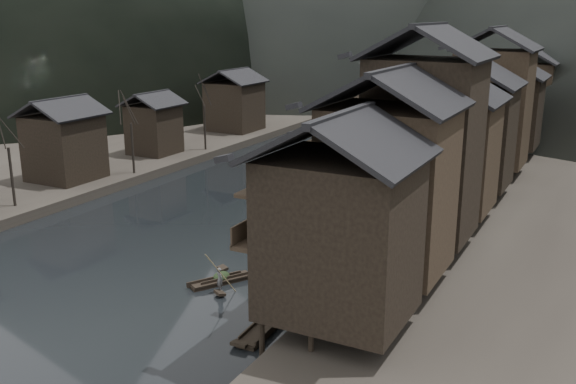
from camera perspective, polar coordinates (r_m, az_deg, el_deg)
The scene contains 12 objects.
water at distance 49.04m, azimuth -10.68°, elevation -5.31°, with size 300.00×300.00×0.00m, color black.
left_bank at distance 100.41m, azimuth -12.39°, elevation 5.73°, with size 40.00×200.00×1.20m, color #2D2823.
stilt_houses at distance 56.24m, azimuth 15.55°, elevation 6.55°, with size 9.00×67.60×16.88m.
left_houses at distance 75.39m, azimuth -13.78°, elevation 6.32°, with size 8.10×53.20×8.73m.
bare_trees at distance 66.58m, azimuth -16.48°, elevation 5.92°, with size 3.94×41.11×7.88m.
moored_sampans at distance 58.59m, azimuth 9.79°, elevation -1.56°, with size 2.53×54.35×0.47m.
midriver_boats at distance 94.23m, azimuth 9.82°, elevation 4.98°, with size 14.12×40.92×0.45m.
stone_bridge at distance 112.09m, azimuth 12.75°, elevation 9.04°, with size 40.00×6.00×9.00m.
hero_sampan at distance 43.16m, azimuth -5.95°, elevation -7.80°, with size 3.05×4.38×0.43m.
cargo_heap at distance 43.15m, azimuth -5.96°, elevation -7.04°, with size 1.02×1.34×0.61m, color black.
boatman at distance 41.28m, azimuth -6.09°, elevation -7.42°, with size 0.57×0.37×1.55m, color #58585B.
bamboo_pole at distance 40.29m, azimuth -5.96°, elevation -4.34°, with size 0.06×0.06×3.87m, color #8C7A51.
Camera 1 is at (28.93, -35.60, 17.34)m, focal length 40.00 mm.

